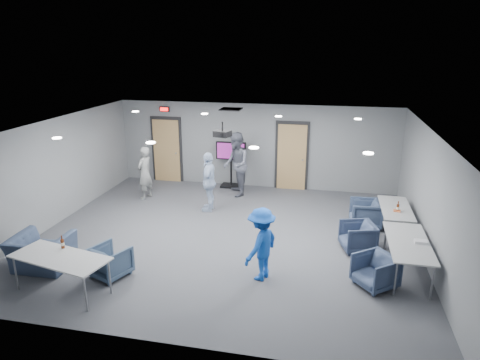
% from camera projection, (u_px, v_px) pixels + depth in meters
% --- Properties ---
extents(floor, '(9.00, 9.00, 0.00)m').
position_uv_depth(floor, '(226.00, 236.00, 10.43)').
color(floor, '#393B41').
rests_on(floor, ground).
extents(ceiling, '(9.00, 9.00, 0.00)m').
position_uv_depth(ceiling, '(224.00, 127.00, 9.61)').
color(ceiling, white).
rests_on(ceiling, wall_back).
extents(wall_back, '(9.00, 0.02, 2.70)m').
position_uv_depth(wall_back, '(255.00, 146.00, 13.75)').
color(wall_back, slate).
rests_on(wall_back, floor).
extents(wall_front, '(9.00, 0.02, 2.70)m').
position_uv_depth(wall_front, '(160.00, 267.00, 6.29)').
color(wall_front, slate).
rests_on(wall_front, floor).
extents(wall_left, '(0.02, 8.00, 2.70)m').
position_uv_depth(wall_left, '(54.00, 172.00, 10.91)').
color(wall_left, slate).
rests_on(wall_left, floor).
extents(wall_right, '(0.02, 8.00, 2.70)m').
position_uv_depth(wall_right, '(429.00, 197.00, 9.13)').
color(wall_right, slate).
rests_on(wall_right, floor).
extents(door_left, '(1.06, 0.17, 2.24)m').
position_uv_depth(door_left, '(167.00, 150.00, 14.38)').
color(door_left, black).
rests_on(door_left, wall_back).
extents(door_right, '(1.06, 0.17, 2.24)m').
position_uv_depth(door_right, '(292.00, 157.00, 13.55)').
color(door_right, black).
rests_on(door_right, wall_back).
extents(exit_sign, '(0.32, 0.08, 0.16)m').
position_uv_depth(exit_sign, '(164.00, 109.00, 13.95)').
color(exit_sign, black).
rests_on(exit_sign, wall_back).
extents(hvac_diffuser, '(0.60, 0.60, 0.03)m').
position_uv_depth(hvac_diffuser, '(231.00, 109.00, 12.32)').
color(hvac_diffuser, black).
rests_on(hvac_diffuser, ceiling).
extents(downlights, '(6.18, 3.78, 0.02)m').
position_uv_depth(downlights, '(224.00, 127.00, 9.61)').
color(downlights, white).
rests_on(downlights, ceiling).
extents(person_a, '(0.51, 0.65, 1.59)m').
position_uv_depth(person_a, '(145.00, 173.00, 12.79)').
color(person_a, gray).
rests_on(person_a, floor).
extents(person_b, '(1.01, 1.14, 1.96)m').
position_uv_depth(person_b, '(236.00, 164.00, 13.01)').
color(person_b, slate).
rests_on(person_b, floor).
extents(person_c, '(0.47, 1.00, 1.67)m').
position_uv_depth(person_c, '(209.00, 182.00, 11.86)').
color(person_c, silver).
rests_on(person_c, floor).
extents(person_d, '(0.89, 1.10, 1.49)m').
position_uv_depth(person_d, '(261.00, 244.00, 8.35)').
color(person_d, blue).
rests_on(person_d, floor).
extents(chair_right_a, '(0.81, 0.78, 0.70)m').
position_uv_depth(chair_right_a, '(365.00, 214.00, 10.91)').
color(chair_right_a, '#34425A').
rests_on(chair_right_a, floor).
extents(chair_right_b, '(0.88, 0.87, 0.65)m').
position_uv_depth(chair_right_b, '(358.00, 237.00, 9.65)').
color(chair_right_b, '#323D57').
rests_on(chair_right_b, floor).
extents(chair_right_c, '(0.98, 0.98, 0.65)m').
position_uv_depth(chair_right_c, '(375.00, 271.00, 8.19)').
color(chair_right_c, '#3A4764').
rests_on(chair_right_c, floor).
extents(chair_front_a, '(0.90, 0.91, 0.64)m').
position_uv_depth(chair_front_a, '(110.00, 261.00, 8.57)').
color(chair_front_a, '#374960').
rests_on(chair_front_a, floor).
extents(chair_front_b, '(1.15, 1.01, 0.73)m').
position_uv_depth(chair_front_b, '(42.00, 252.00, 8.84)').
color(chair_front_b, '#334159').
rests_on(chair_front_b, floor).
extents(table_right_a, '(0.69, 1.67, 0.73)m').
position_uv_depth(table_right_a, '(396.00, 209.00, 10.28)').
color(table_right_a, '#A1A4A6').
rests_on(table_right_a, floor).
extents(table_right_b, '(0.80, 1.91, 0.73)m').
position_uv_depth(table_right_b, '(408.00, 243.00, 8.51)').
color(table_right_b, '#A1A4A6').
rests_on(table_right_b, floor).
extents(table_front_left, '(2.00, 1.16, 0.73)m').
position_uv_depth(table_front_left, '(60.00, 259.00, 7.90)').
color(table_front_left, '#A1A4A6').
rests_on(table_front_left, floor).
extents(bottle_front, '(0.07, 0.07, 0.26)m').
position_uv_depth(bottle_front, '(63.00, 244.00, 8.19)').
color(bottle_front, '#53220E').
rests_on(bottle_front, table_front_left).
extents(bottle_right, '(0.07, 0.07, 0.26)m').
position_uv_depth(bottle_right, '(398.00, 208.00, 9.98)').
color(bottle_right, '#53220E').
rests_on(bottle_right, table_right_a).
extents(snack_box, '(0.18, 0.13, 0.04)m').
position_uv_depth(snack_box, '(397.00, 211.00, 10.02)').
color(snack_box, '#D06234').
rests_on(snack_box, table_right_a).
extents(wrapper, '(0.24, 0.17, 0.05)m').
position_uv_depth(wrapper, '(421.00, 242.00, 8.43)').
color(wrapper, silver).
rests_on(wrapper, table_right_b).
extents(tv_stand, '(0.98, 0.47, 1.50)m').
position_uv_depth(tv_stand, '(231.00, 162.00, 13.81)').
color(tv_stand, black).
rests_on(tv_stand, floor).
extents(projector, '(0.44, 0.40, 0.36)m').
position_uv_depth(projector, '(222.00, 134.00, 10.37)').
color(projector, black).
rests_on(projector, ceiling).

